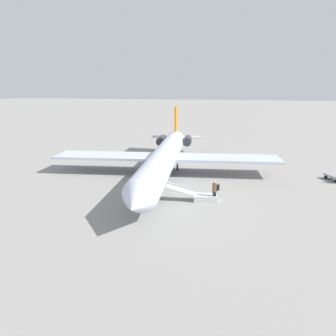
{
  "coord_description": "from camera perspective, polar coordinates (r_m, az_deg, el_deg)",
  "views": [
    {
      "loc": [
        29.96,
        11.81,
        8.38
      ],
      "look_at": [
        3.4,
        1.68,
        1.7
      ],
      "focal_mm": 35.0,
      "sensor_mm": 36.0,
      "label": 1
    }
  ],
  "objects": [
    {
      "name": "airplane_main",
      "position": [
        33.74,
        -0.43,
        2.16
      ],
      "size": [
        30.19,
        23.43,
        6.39
      ],
      "rotation": [
        0.0,
        0.0,
        0.25
      ],
      "color": "silver",
      "rests_on": "ground"
    },
    {
      "name": "ground_plane",
      "position": [
        33.28,
        -0.61,
        -1.36
      ],
      "size": [
        600.0,
        600.0,
        0.0
      ],
      "primitive_type": "plane",
      "color": "gray"
    },
    {
      "name": "passenger",
      "position": [
        25.41,
        8.19,
        -3.79
      ],
      "size": [
        0.4,
        0.56,
        1.74
      ],
      "rotation": [
        0.0,
        0.0,
        -1.32
      ],
      "color": "#23232D",
      "rests_on": "ground"
    },
    {
      "name": "boarding_stairs",
      "position": [
        25.81,
        5.65,
        -4.93
      ],
      "size": [
        1.99,
        4.14,
        1.62
      ],
      "rotation": [
        0.0,
        0.0,
        -1.32
      ],
      "color": "silver",
      "rests_on": "ground"
    },
    {
      "name": "luggage_cart",
      "position": [
        35.13,
        27.27,
        -1.3
      ],
      "size": [
        2.45,
        2.09,
        1.22
      ],
      "rotation": [
        0.0,
        0.0,
        0.55
      ],
      "color": "gray",
      "rests_on": "ground"
    }
  ]
}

